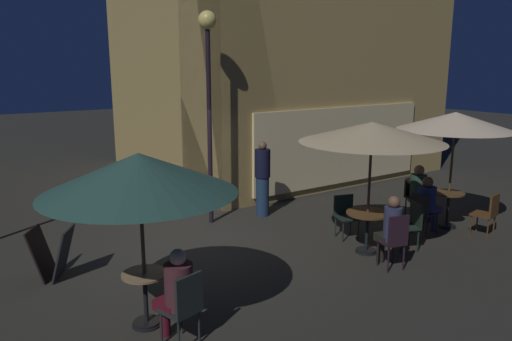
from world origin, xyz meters
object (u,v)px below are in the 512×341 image
(street_lamp_near_corner, at_px, (208,68))
(patron_seated_3, at_px, (420,188))
(cafe_chair_6, at_px, (414,193))
(cafe_chair_1, at_px, (395,237))
(patron_seated_2, at_px, (428,201))
(patron_seated_1, at_px, (176,290))
(cafe_table_1, at_px, (145,291))
(cafe_chair_4, at_px, (423,210))
(cafe_table_2, at_px, (448,203))
(patio_umbrella_0, at_px, (372,133))
(cafe_table_0, at_px, (367,222))
(menu_sandwich_board, at_px, (52,253))
(patio_umbrella_2, at_px, (455,122))
(patron_seated_0, at_px, (390,227))
(cafe_chair_5, at_px, (489,211))
(patio_umbrella_1, at_px, (139,174))
(cafe_chair_3, at_px, (185,304))
(patron_standing_4, at_px, (263,179))
(cafe_chair_0, at_px, (345,212))
(cafe_chair_2, at_px, (411,222))

(street_lamp_near_corner, distance_m, patron_seated_3, 5.39)
(cafe_chair_6, bearing_deg, cafe_chair_1, -57.93)
(patron_seated_2, bearing_deg, patron_seated_1, -171.74)
(patron_seated_3, bearing_deg, cafe_table_1, -82.81)
(patron_seated_1, bearing_deg, cafe_chair_4, -97.07)
(cafe_table_2, xyz_separation_m, patio_umbrella_0, (-2.51, -0.03, 1.73))
(cafe_table_0, relative_size, patron_seated_2, 0.65)
(street_lamp_near_corner, xyz_separation_m, cafe_chair_6, (4.01, -2.28, -2.80))
(menu_sandwich_board, relative_size, cafe_table_1, 1.12)
(patio_umbrella_2, relative_size, cafe_chair_1, 2.51)
(cafe_table_2, relative_size, patron_seated_2, 0.64)
(patron_seated_0, distance_m, patron_seated_2, 2.12)
(cafe_table_1, bearing_deg, cafe_chair_5, -5.19)
(cafe_chair_6, xyz_separation_m, patron_seated_0, (-2.69, -1.59, 0.15))
(patio_umbrella_0, distance_m, patron_seated_1, 4.55)
(patio_umbrella_1, relative_size, cafe_chair_3, 2.57)
(cafe_chair_1, bearing_deg, patron_standing_4, 15.59)
(cafe_chair_0, distance_m, cafe_chair_2, 1.30)
(patio_umbrella_2, height_order, cafe_chair_6, patio_umbrella_2)
(cafe_chair_4, bearing_deg, patron_seated_1, -171.55)
(patron_seated_1, relative_size, patron_seated_2, 1.04)
(patron_seated_1, xyz_separation_m, patron_standing_4, (3.94, 3.73, 0.16))
(cafe_table_1, xyz_separation_m, patron_seated_0, (4.20, -0.53, 0.23))
(street_lamp_near_corner, height_order, cafe_chair_0, street_lamp_near_corner)
(patio_umbrella_2, relative_size, cafe_chair_5, 2.76)
(cafe_table_0, height_order, cafe_chair_3, cafe_chair_3)
(patio_umbrella_0, bearing_deg, patron_seated_0, -104.68)
(patio_umbrella_2, distance_m, patron_seated_3, 1.74)
(patron_standing_4, bearing_deg, patron_seated_0, -155.62)
(cafe_chair_5, xyz_separation_m, patron_seated_3, (-0.16, 1.56, 0.17))
(patio_umbrella_1, height_order, cafe_chair_6, patio_umbrella_1)
(cafe_table_2, xyz_separation_m, cafe_chair_2, (-1.71, -0.38, 0.01))
(cafe_chair_6, relative_size, patron_seated_2, 0.77)
(cafe_chair_5, distance_m, patron_standing_4, 4.78)
(patio_umbrella_2, bearing_deg, patron_seated_0, -165.14)
(patio_umbrella_2, height_order, patron_seated_0, patio_umbrella_2)
(menu_sandwich_board, bearing_deg, patron_seated_2, 15.71)
(cafe_chair_0, distance_m, patron_seated_1, 4.76)
(street_lamp_near_corner, xyz_separation_m, cafe_table_1, (-2.88, -3.34, -2.87))
(menu_sandwich_board, bearing_deg, cafe_chair_2, 9.72)
(patron_seated_0, bearing_deg, cafe_chair_5, -77.45)
(cafe_table_0, distance_m, cafe_chair_2, 0.88)
(cafe_chair_0, height_order, cafe_chair_3, cafe_chair_3)
(cafe_chair_0, height_order, cafe_chair_2, cafe_chair_2)
(patron_standing_4, bearing_deg, cafe_table_2, -113.57)
(street_lamp_near_corner, xyz_separation_m, patron_seated_0, (1.33, -3.87, -2.65))
(menu_sandwich_board, bearing_deg, street_lamp_near_corner, 49.33)
(patio_umbrella_1, bearing_deg, cafe_chair_0, 11.93)
(cafe_chair_5, relative_size, patron_seated_3, 0.73)
(patio_umbrella_2, distance_m, cafe_chair_3, 6.97)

